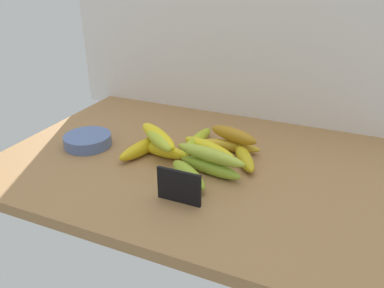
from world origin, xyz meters
TOP-DOWN VIEW (x-y plane):
  - counter_top at (0.00, 0.00)cm, footprint 110.00×76.00cm
  - back_wall at (0.00, 39.00)cm, footprint 130.00×2.00cm
  - chalkboard_sign at (5.09, -20.58)cm, footprint 11.00×1.80cm
  - fruit_bowl at (-33.64, -4.51)cm, footprint 14.38×14.38cm
  - banana_0 at (-2.55, 7.46)cm, footprint 4.32×21.00cm
  - banana_1 at (-15.04, -2.34)cm, footprint 8.88×19.48cm
  - banana_2 at (7.49, 9.48)cm, footprint 18.57×4.73cm
  - banana_3 at (-9.74, -1.53)cm, footprint 17.13×6.06cm
  - banana_4 at (14.03, 3.13)cm, footprint 11.10×14.90cm
  - banana_5 at (3.48, -11.82)cm, footprint 14.94×12.97cm
  - banana_6 at (2.88, 4.42)cm, footprint 19.89×11.18cm
  - banana_7 at (6.94, -5.43)cm, footprint 19.09×7.48cm
  - banana_8 at (6.90, -5.47)cm, footprint 20.89×7.37cm
  - banana_9 at (8.54, 9.54)cm, footprint 16.38×8.72cm
  - banana_10 at (-10.69, -1.42)cm, footprint 18.11×14.64cm
  - banana_11 at (-9.95, -2.71)cm, footprint 15.34×13.40cm

SIDE VIEW (x-z plane):
  - counter_top at x=0.00cm, z-range 0.00..3.00cm
  - banana_2 at x=7.49cm, z-range 3.00..6.40cm
  - fruit_bowl at x=-33.64cm, z-range 3.00..6.53cm
  - banana_0 at x=-2.55cm, z-range 3.00..6.79cm
  - banana_7 at x=6.94cm, z-range 3.00..6.82cm
  - banana_4 at x=14.03cm, z-range 3.00..6.93cm
  - banana_3 at x=-9.74cm, z-range 3.00..6.94cm
  - banana_6 at x=2.88cm, z-range 3.00..7.25cm
  - banana_1 at x=-15.04cm, z-range 3.00..7.27cm
  - banana_5 at x=3.48cm, z-range 3.00..7.39cm
  - chalkboard_sign at x=5.09cm, z-range 2.66..11.06cm
  - banana_9 at x=8.54cm, z-range 6.40..10.49cm
  - banana_8 at x=6.90cm, z-range 6.82..10.51cm
  - banana_11 at x=-9.95cm, z-range 6.94..11.04cm
  - banana_10 at x=-10.69cm, z-range 6.94..11.31cm
  - back_wall at x=0.00cm, z-range 0.00..70.00cm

